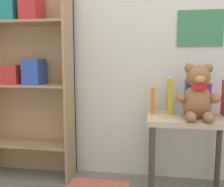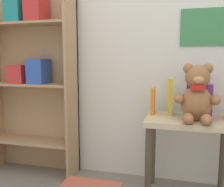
# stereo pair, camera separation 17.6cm
# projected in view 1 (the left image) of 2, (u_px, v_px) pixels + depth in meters

# --- Properties ---
(wall_back) EXTENTS (4.80, 0.07, 2.50)m
(wall_back) POSITION_uv_depth(u_px,v_px,m) (154.00, 16.00, 1.87)
(wall_back) COLOR silver
(wall_back) RESTS_ON ground_plane
(bookshelf_side) EXTENTS (0.73, 0.23, 1.46)m
(bookshelf_side) POSITION_uv_depth(u_px,v_px,m) (27.00, 72.00, 1.94)
(bookshelf_side) COLOR tan
(bookshelf_side) RESTS_ON ground_plane
(display_table) EXTENTS (0.54, 0.37, 0.55)m
(display_table) POSITION_uv_depth(u_px,v_px,m) (188.00, 132.00, 1.67)
(display_table) COLOR beige
(display_table) RESTS_ON ground_plane
(teddy_bear) EXTENTS (0.27, 0.25, 0.35)m
(teddy_bear) POSITION_uv_depth(u_px,v_px,m) (198.00, 94.00, 1.56)
(teddy_bear) COLOR #99663D
(teddy_bear) RESTS_ON display_table
(book_standing_orange) EXTENTS (0.03, 0.12, 0.18)m
(book_standing_orange) POSITION_uv_depth(u_px,v_px,m) (152.00, 100.00, 1.75)
(book_standing_orange) COLOR orange
(book_standing_orange) RESTS_ON display_table
(book_standing_yellow) EXTENTS (0.03, 0.12, 0.25)m
(book_standing_yellow) POSITION_uv_depth(u_px,v_px,m) (170.00, 96.00, 1.74)
(book_standing_yellow) COLOR gold
(book_standing_yellow) RESTS_ON display_table
(book_standing_blue) EXTENTS (0.04, 0.15, 0.24)m
(book_standing_blue) POSITION_uv_depth(u_px,v_px,m) (188.00, 97.00, 1.71)
(book_standing_blue) COLOR #2D51B7
(book_standing_blue) RESTS_ON display_table
(book_standing_purple) EXTENTS (0.04, 0.11, 0.22)m
(book_standing_purple) POSITION_uv_depth(u_px,v_px,m) (206.00, 99.00, 1.70)
(book_standing_purple) COLOR purple
(book_standing_purple) RESTS_ON display_table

